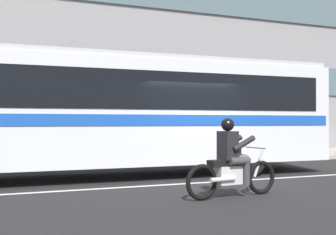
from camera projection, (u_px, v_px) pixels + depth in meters
The scene contains 7 objects.
ground_plane at pixel (194, 179), 10.55m from camera, with size 60.00×60.00×0.00m, color black.
sidewalk_curb at pixel (137, 160), 15.31m from camera, with size 28.00×3.80×0.15m, color #A39E93.
lane_center_stripe at pixel (204, 182), 9.99m from camera, with size 26.60×0.14×0.01m, color silver.
office_building_facade at pixel (122, 38), 17.50m from camera, with size 28.00×0.89×10.15m.
transit_bus at pixel (120, 107), 11.09m from camera, with size 11.91×2.77×3.22m.
motorcycle_with_rider at pixel (232, 164), 8.06m from camera, with size 2.14×0.67×1.56m.
fire_hydrant at pixel (270, 146), 16.62m from camera, with size 0.22×0.30×0.75m.
Camera 1 is at (-4.44, -9.61, 1.49)m, focal length 43.68 mm.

